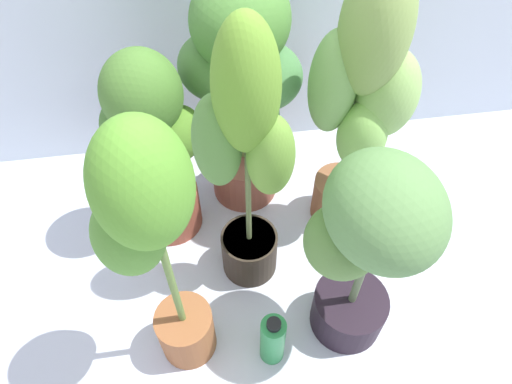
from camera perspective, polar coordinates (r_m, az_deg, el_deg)
ground_plane at (r=1.74m, az=0.71°, el=-12.72°), size 8.00×8.00×0.00m
potted_plant_front_left at (r=1.12m, az=-12.78°, el=-6.46°), size 0.32×0.28×1.02m
potted_plant_center at (r=1.33m, az=-1.23°, el=3.57°), size 0.29×0.21×1.06m
potted_plant_front_right at (r=1.28m, az=13.78°, el=-6.41°), size 0.40×0.39×0.80m
potted_plant_back_left at (r=1.60m, az=-12.74°, el=6.11°), size 0.41×0.33×0.82m
potted_plant_back_right at (r=1.52m, az=13.19°, el=11.51°), size 0.41×0.30×1.08m
potted_plant_back_center at (r=1.62m, az=-1.75°, el=13.64°), size 0.47×0.45×0.97m
nutrient_bottle at (r=1.54m, az=2.18°, el=-18.15°), size 0.08×0.08×0.25m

